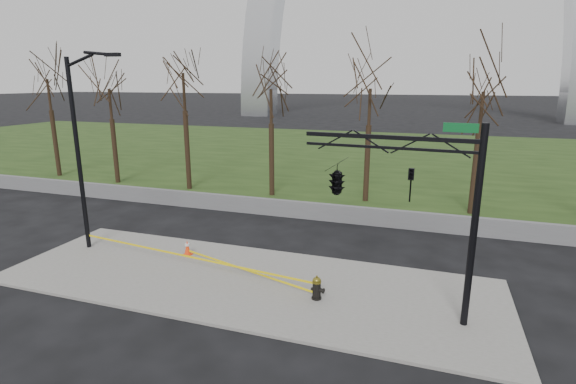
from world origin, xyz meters
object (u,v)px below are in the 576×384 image
(traffic_cone, at_px, (187,248))
(street_light, at_px, (81,141))
(traffic_signal_mast, at_px, (361,181))
(fire_hydrant, at_px, (317,288))

(traffic_cone, bearing_deg, street_light, -172.68)
(street_light, distance_m, traffic_signal_mast, 11.71)
(fire_hydrant, distance_m, traffic_signal_mast, 3.89)
(fire_hydrant, bearing_deg, traffic_cone, 173.51)
(traffic_cone, relative_size, traffic_signal_mast, 0.11)
(street_light, height_order, traffic_signal_mast, street_light)
(traffic_cone, height_order, traffic_signal_mast, traffic_signal_mast)
(fire_hydrant, height_order, traffic_cone, fire_hydrant)
(traffic_cone, height_order, street_light, street_light)
(fire_hydrant, relative_size, traffic_cone, 1.28)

